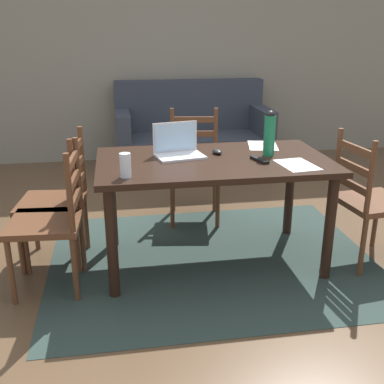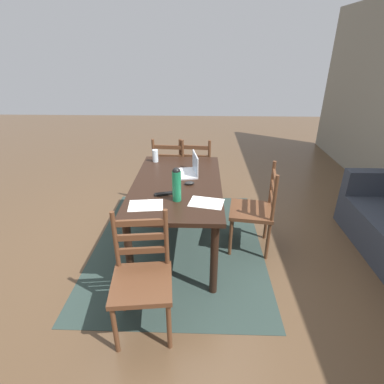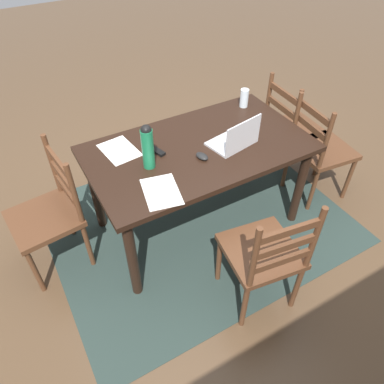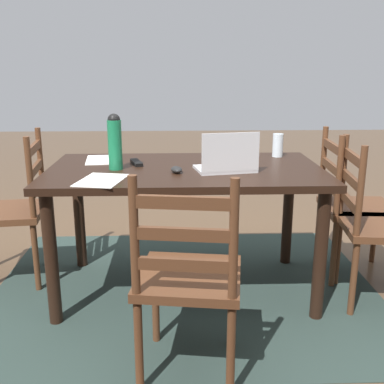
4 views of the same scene
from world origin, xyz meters
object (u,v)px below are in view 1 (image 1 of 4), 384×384
object	(u,v)px
chair_left_near	(52,221)
drinking_glass	(125,165)
computer_mouse	(217,152)
chair_far_head	(194,168)
dining_table	(214,173)
water_bottle	(269,132)
tv_remote	(259,160)
chair_left_far	(58,201)
couch	(192,137)
laptop	(178,148)
chair_right_near	(369,201)

from	to	relation	value
chair_left_near	drinking_glass	xyz separation A→B (m)	(0.48, -0.12, 0.38)
computer_mouse	chair_far_head	bearing A→B (deg)	81.44
dining_table	water_bottle	bearing A→B (deg)	4.45
chair_left_near	tv_remote	distance (m)	1.40
chair_left_far	drinking_glass	world-z (taller)	chair_left_far
water_bottle	drinking_glass	size ratio (longest dim) A/B	2.13
chair_left_near	couch	bearing A→B (deg)	63.14
laptop	water_bottle	distance (m)	0.64
chair_left_far	chair_far_head	size ratio (longest dim) A/B	1.00
computer_mouse	drinking_glass	bearing A→B (deg)	-158.67
chair_left_far	chair_far_head	distance (m)	1.26
chair_far_head	couch	world-z (taller)	couch
dining_table	drinking_glass	distance (m)	0.70
chair_left_far	water_bottle	bearing A→B (deg)	-5.57
laptop	tv_remote	size ratio (longest dim) A/B	2.09
chair_far_head	water_bottle	size ratio (longest dim) A/B	3.02
dining_table	computer_mouse	xyz separation A→B (m)	(0.05, 0.13, 0.11)
dining_table	couch	bearing A→B (deg)	84.04
laptop	water_bottle	bearing A→B (deg)	-8.33
laptop	tv_remote	xyz separation A→B (m)	(0.52, -0.23, -0.05)
dining_table	chair_far_head	bearing A→B (deg)	89.59
couch	laptop	world-z (taller)	couch
chair_far_head	computer_mouse	bearing A→B (deg)	-86.30
chair_far_head	laptop	xyz separation A→B (m)	(-0.23, -0.70, 0.36)
dining_table	tv_remote	distance (m)	0.33
dining_table	chair_left_near	world-z (taller)	chair_left_near
chair_left_near	tv_remote	xyz separation A→B (m)	(1.37, 0.08, 0.32)
chair_right_near	tv_remote	bearing A→B (deg)	174.20
chair_left_near	water_bottle	distance (m)	1.56
chair_left_far	water_bottle	size ratio (longest dim) A/B	3.02
couch	tv_remote	bearing A→B (deg)	-89.23
laptop	dining_table	bearing A→B (deg)	-28.08
couch	tv_remote	world-z (taller)	couch
water_bottle	tv_remote	xyz separation A→B (m)	(-0.10, -0.13, -0.15)
computer_mouse	chair_left_far	bearing A→B (deg)	165.37
dining_table	laptop	bearing A→B (deg)	151.92
chair_far_head	computer_mouse	size ratio (longest dim) A/B	9.50
chair_left_near	computer_mouse	xyz separation A→B (m)	(1.13, 0.31, 0.32)
tv_remote	laptop	bearing A→B (deg)	139.99
dining_table	couch	xyz separation A→B (m)	(0.26, 2.45, -0.31)
dining_table	drinking_glass	xyz separation A→B (m)	(-0.60, -0.31, 0.17)
chair_left_near	tv_remote	bearing A→B (deg)	3.26
chair_far_head	chair_left_far	bearing A→B (deg)	-149.27
couch	chair_left_far	bearing A→B (deg)	-120.36
chair_left_far	laptop	bearing A→B (deg)	-3.52
chair_far_head	couch	xyz separation A→B (m)	(0.25, 1.63, -0.11)
chair_left_near	chair_left_far	distance (m)	0.36
chair_left_near	chair_far_head	size ratio (longest dim) A/B	1.00
chair_left_far	chair_left_near	bearing A→B (deg)	-89.97
chair_left_near	water_bottle	bearing A→B (deg)	8.21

